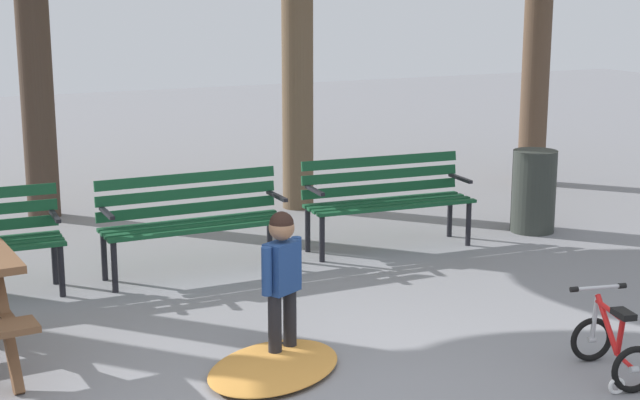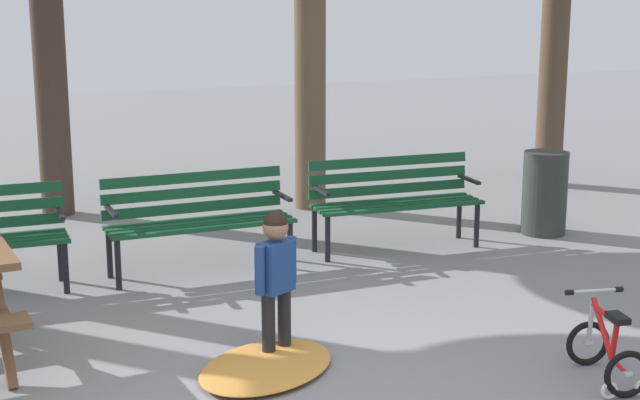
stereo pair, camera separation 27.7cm
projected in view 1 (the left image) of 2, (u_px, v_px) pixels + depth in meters
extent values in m
cube|color=brown|center=(7.00, 326.00, 5.96)|extent=(0.10, 0.57, 0.76)
cylinder|color=black|center=(61.00, 270.00, 7.62)|extent=(0.05, 0.05, 0.44)
cylinder|color=black|center=(55.00, 258.00, 7.94)|extent=(0.05, 0.05, 0.44)
cube|color=black|center=(55.00, 216.00, 7.69)|extent=(0.05, 0.40, 0.03)
cube|color=#144728|center=(190.00, 221.00, 8.29)|extent=(1.60, 0.07, 0.03)
cube|color=#144728|center=(194.00, 224.00, 8.18)|extent=(1.60, 0.07, 0.03)
cube|color=#144728|center=(199.00, 227.00, 8.08)|extent=(1.60, 0.07, 0.03)
cube|color=#144728|center=(203.00, 230.00, 7.97)|extent=(1.60, 0.07, 0.03)
cube|color=#144728|center=(188.00, 209.00, 8.30)|extent=(1.60, 0.05, 0.09)
cube|color=#144728|center=(188.00, 194.00, 8.27)|extent=(1.60, 0.05, 0.09)
cube|color=#144728|center=(187.00, 178.00, 8.24)|extent=(1.60, 0.05, 0.09)
cylinder|color=black|center=(285.00, 245.00, 8.35)|extent=(0.05, 0.05, 0.44)
cylinder|color=black|center=(270.00, 235.00, 8.67)|extent=(0.05, 0.05, 0.44)
cube|color=black|center=(277.00, 196.00, 8.42)|extent=(0.04, 0.40, 0.03)
cylinder|color=black|center=(114.00, 266.00, 7.72)|extent=(0.05, 0.05, 0.44)
cylinder|color=black|center=(104.00, 255.00, 8.04)|extent=(0.05, 0.05, 0.44)
cube|color=black|center=(107.00, 213.00, 7.79)|extent=(0.04, 0.40, 0.03)
cube|color=#144728|center=(382.00, 200.00, 9.11)|extent=(1.60, 0.18, 0.03)
cube|color=#144728|center=(388.00, 202.00, 9.01)|extent=(1.60, 0.18, 0.03)
cube|color=#144728|center=(393.00, 205.00, 8.90)|extent=(1.60, 0.18, 0.03)
cube|color=#144728|center=(399.00, 208.00, 8.79)|extent=(1.60, 0.18, 0.03)
cube|color=#144728|center=(380.00, 188.00, 9.13)|extent=(1.60, 0.15, 0.09)
cube|color=#144728|center=(381.00, 175.00, 9.10)|extent=(1.60, 0.15, 0.09)
cube|color=#144728|center=(381.00, 161.00, 9.07)|extent=(1.60, 0.15, 0.09)
cylinder|color=black|center=(468.00, 223.00, 9.12)|extent=(0.05, 0.05, 0.44)
cylinder|color=black|center=(450.00, 215.00, 9.45)|extent=(0.05, 0.05, 0.44)
cube|color=black|center=(460.00, 178.00, 9.20)|extent=(0.07, 0.40, 0.03)
cylinder|color=black|center=(322.00, 238.00, 8.58)|extent=(0.05, 0.05, 0.44)
cylinder|color=black|center=(308.00, 229.00, 8.91)|extent=(0.05, 0.05, 0.44)
cube|color=black|center=(315.00, 190.00, 8.66)|extent=(0.07, 0.40, 0.03)
cylinder|color=black|center=(290.00, 322.00, 6.42)|extent=(0.09, 0.09, 0.46)
cube|color=black|center=(290.00, 350.00, 6.46)|extent=(0.15, 0.18, 0.06)
cylinder|color=black|center=(275.00, 328.00, 6.29)|extent=(0.09, 0.09, 0.46)
cube|color=black|center=(275.00, 357.00, 6.34)|extent=(0.15, 0.18, 0.06)
cube|color=navy|center=(282.00, 267.00, 6.27)|extent=(0.28, 0.24, 0.34)
sphere|color=#996B4C|center=(282.00, 228.00, 6.21)|extent=(0.17, 0.17, 0.17)
sphere|color=black|center=(282.00, 224.00, 6.20)|extent=(0.16, 0.16, 0.16)
cylinder|color=navy|center=(297.00, 260.00, 6.39)|extent=(0.07, 0.07, 0.32)
cylinder|color=navy|center=(267.00, 271.00, 6.14)|extent=(0.07, 0.07, 0.32)
torus|color=black|center=(592.00, 339.00, 6.31)|extent=(0.30, 0.10, 0.30)
cylinder|color=silver|center=(592.00, 339.00, 6.31)|extent=(0.06, 0.05, 0.04)
torus|color=black|center=(634.00, 370.00, 5.82)|extent=(0.30, 0.10, 0.30)
cylinder|color=silver|center=(634.00, 370.00, 5.82)|extent=(0.06, 0.05, 0.04)
torus|color=white|center=(617.00, 386.00, 5.82)|extent=(0.11, 0.05, 0.11)
cylinder|color=red|center=(607.00, 324.00, 6.11)|extent=(0.10, 0.31, 0.32)
cylinder|color=red|center=(620.00, 336.00, 5.96)|extent=(0.05, 0.08, 0.27)
cylinder|color=red|center=(625.00, 362.00, 5.91)|extent=(0.07, 0.20, 0.05)
cylinder|color=silver|center=(595.00, 317.00, 6.26)|extent=(0.05, 0.08, 0.32)
cylinder|color=red|center=(610.00, 310.00, 6.06)|extent=(0.10, 0.32, 0.05)
cube|color=black|center=(624.00, 314.00, 5.91)|extent=(0.12, 0.19, 0.04)
cylinder|color=silver|center=(598.00, 288.00, 6.19)|extent=(0.34, 0.10, 0.02)
cylinder|color=black|center=(574.00, 289.00, 6.16)|extent=(0.06, 0.05, 0.04)
cylinder|color=black|center=(622.00, 286.00, 6.23)|extent=(0.06, 0.05, 0.04)
ellipsoid|color=#C68438|center=(274.00, 367.00, 6.16)|extent=(1.28, 1.20, 0.07)
cylinder|color=#2D332D|center=(534.00, 191.00, 9.62)|extent=(0.44, 0.44, 0.83)
cylinder|color=#423328|center=(35.00, 65.00, 9.97)|extent=(0.34, 0.34, 3.24)
cylinder|color=brown|center=(297.00, 66.00, 10.42)|extent=(0.34, 0.34, 3.15)
cylinder|color=brown|center=(536.00, 62.00, 11.78)|extent=(0.34, 0.34, 3.01)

